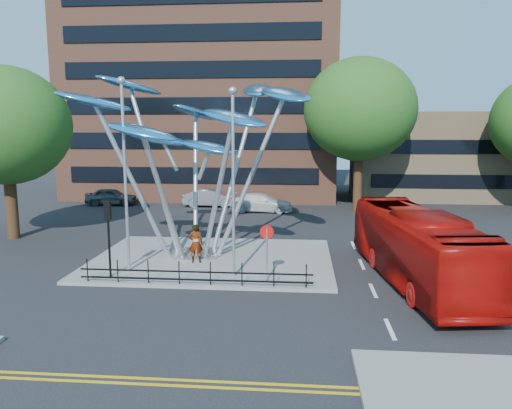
# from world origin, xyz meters

# --- Properties ---
(ground) EXTENTS (120.00, 120.00, 0.00)m
(ground) POSITION_xyz_m (0.00, 0.00, 0.00)
(ground) COLOR black
(ground) RESTS_ON ground
(traffic_island) EXTENTS (12.00, 9.00, 0.15)m
(traffic_island) POSITION_xyz_m (-1.00, 6.00, 0.07)
(traffic_island) COLOR slate
(traffic_island) RESTS_ON ground
(double_yellow_near) EXTENTS (40.00, 0.12, 0.01)m
(double_yellow_near) POSITION_xyz_m (0.00, -6.00, 0.01)
(double_yellow_near) COLOR gold
(double_yellow_near) RESTS_ON ground
(double_yellow_far) EXTENTS (40.00, 0.12, 0.01)m
(double_yellow_far) POSITION_xyz_m (0.00, -6.30, 0.01)
(double_yellow_far) COLOR gold
(double_yellow_far) RESTS_ON ground
(brick_tower) EXTENTS (25.00, 15.00, 30.00)m
(brick_tower) POSITION_xyz_m (-6.00, 32.00, 15.00)
(brick_tower) COLOR brown
(brick_tower) RESTS_ON ground
(low_building_near) EXTENTS (15.00, 8.00, 8.00)m
(low_building_near) POSITION_xyz_m (16.00, 30.00, 4.00)
(low_building_near) COLOR tan
(low_building_near) RESTS_ON ground
(tree_right) EXTENTS (8.80, 8.80, 12.11)m
(tree_right) POSITION_xyz_m (8.00, 22.00, 8.04)
(tree_right) COLOR black
(tree_right) RESTS_ON ground
(tree_left) EXTENTS (7.60, 7.60, 10.32)m
(tree_left) POSITION_xyz_m (-14.00, 10.00, 6.79)
(tree_left) COLOR black
(tree_left) RESTS_ON ground
(leaf_sculpture) EXTENTS (12.72, 9.54, 9.51)m
(leaf_sculpture) POSITION_xyz_m (-2.07, 6.68, 6.87)
(leaf_sculpture) COLOR #9EA0A5
(leaf_sculpture) RESTS_ON traffic_island
(street_lamp_left) EXTENTS (0.36, 0.36, 8.80)m
(street_lamp_left) POSITION_xyz_m (-4.50, 3.50, 5.36)
(street_lamp_left) COLOR #9EA0A5
(street_lamp_left) RESTS_ON traffic_island
(street_lamp_right) EXTENTS (0.36, 0.36, 8.30)m
(street_lamp_right) POSITION_xyz_m (0.50, 3.00, 5.09)
(street_lamp_right) COLOR #9EA0A5
(street_lamp_right) RESTS_ON traffic_island
(traffic_light_island) EXTENTS (0.28, 0.18, 3.42)m
(traffic_light_island) POSITION_xyz_m (-5.00, 2.50, 2.61)
(traffic_light_island) COLOR black
(traffic_light_island) RESTS_ON traffic_island
(no_entry_sign_island) EXTENTS (0.60, 0.10, 2.45)m
(no_entry_sign_island) POSITION_xyz_m (2.00, 2.52, 1.82)
(no_entry_sign_island) COLOR #9EA0A5
(no_entry_sign_island) RESTS_ON traffic_island
(pedestrian_railing_front) EXTENTS (10.00, 0.06, 1.00)m
(pedestrian_railing_front) POSITION_xyz_m (-1.00, 1.70, 0.55)
(pedestrian_railing_front) COLOR black
(pedestrian_railing_front) RESTS_ON traffic_island
(red_bus) EXTENTS (4.20, 11.75, 3.20)m
(red_bus) POSITION_xyz_m (8.50, 3.33, 1.60)
(red_bus) COLOR #A30B07
(red_bus) RESTS_ON ground
(pedestrian) EXTENTS (0.76, 0.56, 1.92)m
(pedestrian) POSITION_xyz_m (-1.66, 5.11, 1.11)
(pedestrian) COLOR gray
(pedestrian) RESTS_ON traffic_island
(parked_car_left) EXTENTS (4.45, 2.10, 1.47)m
(parked_car_left) POSITION_xyz_m (-12.84, 23.00, 0.74)
(parked_car_left) COLOR #43474B
(parked_car_left) RESTS_ON ground
(parked_car_mid) EXTENTS (4.56, 1.61, 1.50)m
(parked_car_mid) POSITION_xyz_m (-4.15, 22.92, 0.75)
(parked_car_mid) COLOR #929499
(parked_car_mid) RESTS_ON ground
(parked_car_right) EXTENTS (5.15, 2.41, 1.45)m
(parked_car_right) POSITION_xyz_m (0.35, 20.80, 0.73)
(parked_car_right) COLOR silver
(parked_car_right) RESTS_ON ground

